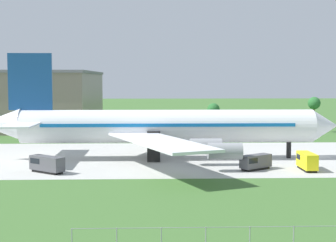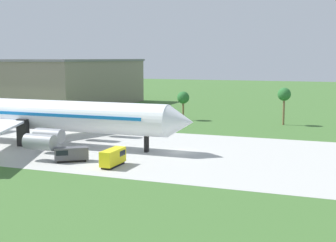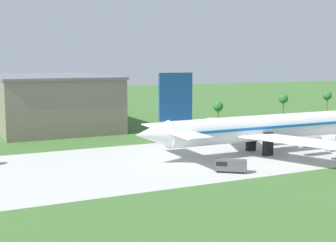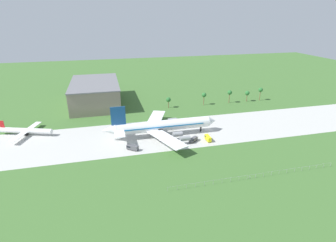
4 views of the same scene
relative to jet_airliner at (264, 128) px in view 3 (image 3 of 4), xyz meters
name	(u,v)px [view 3 (image 3 of 4)]	position (x,y,z in m)	size (l,w,h in m)	color
jet_airliner	(264,128)	(0.00, 0.00, 0.00)	(68.82, 59.14, 20.21)	white
catering_van	(230,165)	(-19.21, -13.94, -4.78)	(6.35, 5.54, 2.74)	black
terminal_building	(49,101)	(-38.45, 71.87, 2.68)	(36.72, 61.20, 17.81)	slate
palm_tree_row	(316,99)	(61.32, 47.73, 1.64)	(82.61, 3.60, 11.03)	brown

